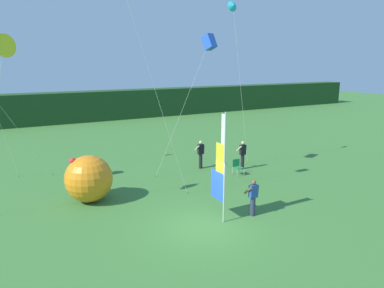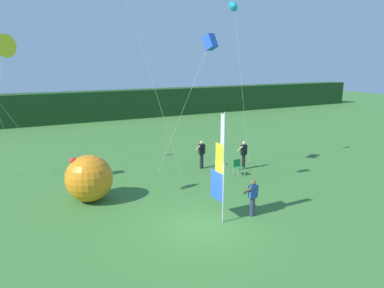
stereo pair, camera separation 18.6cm
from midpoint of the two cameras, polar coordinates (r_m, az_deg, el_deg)
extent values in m
plane|color=#3D7533|center=(14.68, 1.79, -13.02)|extent=(120.00, 120.00, 0.00)
cube|color=#1E421E|center=(40.76, -18.73, 5.55)|extent=(80.00, 2.40, 3.22)
cylinder|color=#B7B7BC|center=(14.32, 4.80, -3.96)|extent=(0.06, 0.06, 4.55)
cube|color=blue|center=(14.99, 3.67, -6.56)|extent=(0.02, 0.97, 1.21)
cube|color=yellow|center=(14.48, 4.12, -2.25)|extent=(0.02, 0.60, 1.21)
cube|color=white|center=(14.06, 4.60, 2.34)|extent=(0.02, 0.23, 1.21)
cylinder|color=black|center=(22.12, 7.75, -2.81)|extent=(0.22, 0.22, 0.90)
cube|color=black|center=(21.92, 7.81, -0.90)|extent=(0.36, 0.20, 0.61)
sphere|color=beige|center=(21.82, 7.85, 0.18)|extent=(0.20, 0.20, 0.20)
cylinder|color=beige|center=(21.82, 7.24, -0.74)|extent=(0.09, 0.48, 0.42)
cylinder|color=beige|center=(22.06, 8.29, -0.88)|extent=(0.09, 0.14, 0.56)
cylinder|color=#2D334C|center=(15.71, 9.26, -9.72)|extent=(0.22, 0.22, 0.83)
cube|color=#284CA8|center=(15.46, 9.36, -7.38)|extent=(0.36, 0.20, 0.54)
sphere|color=brown|center=(15.33, 9.41, -6.02)|extent=(0.20, 0.20, 0.20)
cylinder|color=brown|center=(15.36, 8.54, -7.32)|extent=(0.09, 0.48, 0.42)
cylinder|color=brown|center=(15.62, 10.01, -7.41)|extent=(0.09, 0.14, 0.56)
cylinder|color=black|center=(22.05, 1.13, -2.74)|extent=(0.22, 0.22, 0.90)
cube|color=black|center=(21.86, 1.14, -0.83)|extent=(0.36, 0.20, 0.61)
sphere|color=beige|center=(21.76, 1.15, 0.25)|extent=(0.20, 0.20, 0.20)
cylinder|color=beige|center=(21.78, 0.54, -0.67)|extent=(0.09, 0.48, 0.42)
cylinder|color=beige|center=(21.98, 1.65, -0.82)|extent=(0.09, 0.14, 0.56)
sphere|color=orange|center=(17.48, -16.34, -5.31)|extent=(2.20, 2.20, 2.20)
sphere|color=blue|center=(18.23, -17.07, -2.83)|extent=(0.31, 0.31, 0.31)
sphere|color=red|center=(17.32, -18.68, -2.59)|extent=(0.31, 0.31, 0.31)
sphere|color=#23B2C6|center=(18.24, -17.35, -2.96)|extent=(0.31, 0.31, 0.31)
cylinder|color=#BCBCC1|center=(20.68, 6.92, -4.61)|extent=(0.03, 0.03, 0.42)
cylinder|color=#BCBCC1|center=(20.95, 8.00, -4.41)|extent=(0.03, 0.03, 0.42)
cylinder|color=#BCBCC1|center=(21.06, 6.17, -4.26)|extent=(0.03, 0.03, 0.42)
cylinder|color=#BCBCC1|center=(21.32, 7.24, -4.07)|extent=(0.03, 0.03, 0.42)
cube|color=#237F42|center=(20.94, 7.10, -3.75)|extent=(0.48, 0.48, 0.03)
cube|color=#237F42|center=(21.06, 6.75, -2.97)|extent=(0.48, 0.03, 0.44)
cylinder|color=brown|center=(20.71, -6.04, -5.05)|extent=(0.03, 0.03, 0.08)
cylinder|color=silver|center=(20.03, -1.91, 5.22)|extent=(2.92, 0.97, 7.45)
cube|color=blue|center=(20.14, 2.48, 15.87)|extent=(0.74, 0.90, 0.90)
cylinder|color=brown|center=(23.53, 8.59, -2.91)|extent=(0.03, 0.03, 0.08)
cylinder|color=silver|center=(22.22, 7.52, 8.55)|extent=(1.50, 0.11, 9.50)
cone|color=#23B2C6|center=(21.90, 6.29, 20.98)|extent=(0.63, 0.39, 0.64)
cylinder|color=brown|center=(22.86, -26.00, -4.60)|extent=(0.03, 0.03, 0.08)
cylinder|color=brown|center=(22.46, -21.45, -4.46)|extent=(0.03, 0.03, 0.08)
cylinder|color=silver|center=(21.05, -25.70, 1.50)|extent=(2.90, 1.43, 5.42)
cylinder|color=brown|center=(18.07, -1.03, -7.72)|extent=(0.03, 0.03, 0.08)
cylinder|color=silver|center=(16.36, -5.79, 7.19)|extent=(2.99, 0.02, 9.60)
cone|color=yellow|center=(15.95, -28.13, 13.56)|extent=(0.96, 0.75, 0.91)
camera|label=1|loc=(0.09, -90.32, -0.07)|focal=33.62mm
camera|label=2|loc=(0.09, 89.68, 0.07)|focal=33.62mm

